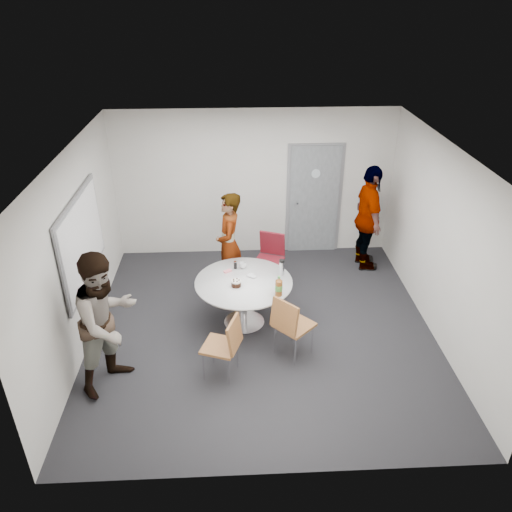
{
  "coord_description": "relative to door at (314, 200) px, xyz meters",
  "views": [
    {
      "loc": [
        -0.39,
        -5.98,
        4.55
      ],
      "look_at": [
        -0.08,
        0.25,
        1.11
      ],
      "focal_mm": 35.0,
      "sensor_mm": 36.0,
      "label": 1
    }
  ],
  "objects": [
    {
      "name": "wall_front",
      "position": [
        -1.1,
        -4.98,
        0.32
      ],
      "size": [
        5.0,
        0.0,
        5.0
      ],
      "primitive_type": "plane",
      "rotation": [
        -1.57,
        0.0,
        0.0
      ],
      "color": "beige",
      "rests_on": "floor"
    },
    {
      "name": "person_main",
      "position": [
        -1.57,
        -1.37,
        -0.16
      ],
      "size": [
        0.42,
        0.63,
        1.72
      ],
      "primitive_type": "imported",
      "rotation": [
        0.0,
        0.0,
        -1.58
      ],
      "color": "#A5C6EA",
      "rests_on": "floor"
    },
    {
      "name": "door",
      "position": [
        0.0,
        0.0,
        0.0
      ],
      "size": [
        1.02,
        0.17,
        2.12
      ],
      "color": "slate",
      "rests_on": "wall_back"
    },
    {
      "name": "wall_left",
      "position": [
        -3.6,
        -2.48,
        0.32
      ],
      "size": [
        0.0,
        5.0,
        5.0
      ],
      "primitive_type": "plane",
      "rotation": [
        1.57,
        0.0,
        1.57
      ],
      "color": "beige",
      "rests_on": "floor"
    },
    {
      "name": "chair_far",
      "position": [
        -0.89,
        -1.21,
        -0.45
      ],
      "size": [
        0.58,
        0.61,
        0.93
      ],
      "rotation": [
        0.0,
        0.0,
        2.77
      ],
      "color": "maroon",
      "rests_on": "floor"
    },
    {
      "name": "wall_right",
      "position": [
        1.4,
        -2.48,
        0.32
      ],
      "size": [
        0.0,
        5.0,
        5.0
      ],
      "primitive_type": "plane",
      "rotation": [
        1.57,
        0.0,
        -1.57
      ],
      "color": "beige",
      "rests_on": "floor"
    },
    {
      "name": "person_left",
      "position": [
        -3.05,
        -3.47,
        -0.09
      ],
      "size": [
        1.11,
        1.15,
        1.87
      ],
      "primitive_type": "imported",
      "rotation": [
        0.0,
        0.0,
        0.95
      ],
      "color": "white",
      "rests_on": "floor"
    },
    {
      "name": "chair_near_left",
      "position": [
        -1.61,
        -3.44,
        -0.48
      ],
      "size": [
        0.57,
        0.54,
        0.89
      ],
      "rotation": [
        0.0,
        0.0,
        1.23
      ],
      "color": "brown",
      "rests_on": "floor"
    },
    {
      "name": "person_right",
      "position": [
        0.85,
        -0.69,
        -0.08
      ],
      "size": [
        0.49,
        1.12,
        1.89
      ],
      "primitive_type": "imported",
      "rotation": [
        0.0,
        0.0,
        1.6
      ],
      "color": "black",
      "rests_on": "floor"
    },
    {
      "name": "whiteboard",
      "position": [
        -3.56,
        -2.28,
        0.42
      ],
      "size": [
        0.04,
        1.9,
        1.25
      ],
      "color": "slate",
      "rests_on": "wall_left"
    },
    {
      "name": "chair_near_right",
      "position": [
        -0.77,
        -3.11,
        -0.45
      ],
      "size": [
        0.66,
        0.65,
        0.94
      ],
      "rotation": [
        0.0,
        0.0,
        -0.81
      ],
      "color": "brown",
      "rests_on": "floor"
    },
    {
      "name": "ceiling",
      "position": [
        -1.1,
        -2.48,
        1.67
      ],
      "size": [
        5.0,
        5.0,
        0.0
      ],
      "primitive_type": "plane",
      "rotation": [
        3.14,
        0.0,
        0.0
      ],
      "color": "silver",
      "rests_on": "wall_back"
    },
    {
      "name": "table",
      "position": [
        -1.33,
        -2.32,
        -0.39
      ],
      "size": [
        1.42,
        1.42,
        1.04
      ],
      "color": "silver",
      "rests_on": "floor"
    },
    {
      "name": "floor",
      "position": [
        -1.1,
        -2.48,
        -1.03
      ],
      "size": [
        5.0,
        5.0,
        0.0
      ],
      "primitive_type": "plane",
      "color": "black",
      "rests_on": "ground"
    },
    {
      "name": "wall_back",
      "position": [
        -1.1,
        0.02,
        0.32
      ],
      "size": [
        5.0,
        0.0,
        5.0
      ],
      "primitive_type": "plane",
      "rotation": [
        1.57,
        0.0,
        0.0
      ],
      "color": "beige",
      "rests_on": "floor"
    }
  ]
}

